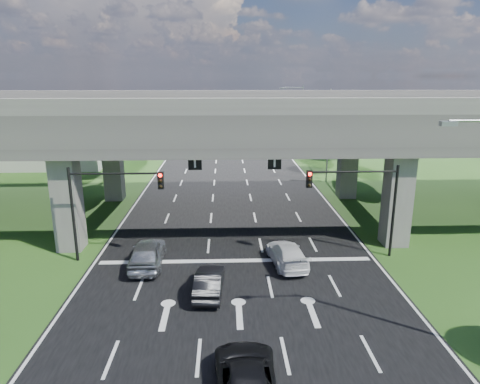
{
  "coord_description": "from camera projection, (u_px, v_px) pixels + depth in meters",
  "views": [
    {
      "loc": [
        -0.64,
        -21.33,
        11.27
      ],
      "look_at": [
        0.43,
        8.02,
        3.29
      ],
      "focal_mm": 32.0,
      "sensor_mm": 36.0,
      "label": 1
    }
  ],
  "objects": [
    {
      "name": "car_silver",
      "position": [
        147.0,
        253.0,
        26.03
      ],
      "size": [
        2.06,
        4.85,
        1.64
      ],
      "primitive_type": "imported",
      "rotation": [
        0.0,
        0.0,
        3.17
      ],
      "color": "#AAADB2",
      "rests_on": "road"
    },
    {
      "name": "signal_right",
      "position": [
        361.0,
        194.0,
        26.53
      ],
      "size": [
        5.76,
        0.54,
        6.0
      ],
      "color": "black",
      "rests_on": "ground"
    },
    {
      "name": "road",
      "position": [
        234.0,
        226.0,
        33.18
      ],
      "size": [
        18.0,
        120.0,
        0.03
      ],
      "primitive_type": "cube",
      "color": "black",
      "rests_on": "ground"
    },
    {
      "name": "tree_left_near",
      "position": [
        103.0,
        137.0,
        46.87
      ],
      "size": [
        4.5,
        4.5,
        7.8
      ],
      "color": "black",
      "rests_on": "ground"
    },
    {
      "name": "car_trailing",
      "position": [
        246.0,
        379.0,
        15.39
      ],
      "size": [
        2.35,
        4.95,
        1.36
      ],
      "primitive_type": "imported",
      "rotation": [
        0.0,
        0.0,
        3.16
      ],
      "color": "black",
      "rests_on": "road"
    },
    {
      "name": "car_dark",
      "position": [
        209.0,
        282.0,
        22.7
      ],
      "size": [
        1.63,
        4.09,
        1.32
      ],
      "primitive_type": "imported",
      "rotation": [
        0.0,
        0.0,
        3.08
      ],
      "color": "black",
      "rests_on": "road"
    },
    {
      "name": "tree_left_mid",
      "position": [
        97.0,
        133.0,
        54.64
      ],
      "size": [
        3.91,
        3.9,
        6.76
      ],
      "color": "black",
      "rests_on": "ground"
    },
    {
      "name": "tree_right_near",
      "position": [
        342.0,
        136.0,
        49.83
      ],
      "size": [
        4.2,
        4.2,
        7.28
      ],
      "color": "black",
      "rests_on": "ground"
    },
    {
      "name": "ground",
      "position": [
        238.0,
        288.0,
        23.54
      ],
      "size": [
        160.0,
        160.0,
        0.0
      ],
      "primitive_type": "plane",
      "color": "#264B18",
      "rests_on": "ground"
    },
    {
      "name": "warehouse",
      "position": [
        31.0,
        149.0,
        55.86
      ],
      "size": [
        20.0,
        10.0,
        4.0
      ],
      "primitive_type": "cube",
      "color": "#9E9E99",
      "rests_on": "ground"
    },
    {
      "name": "car_white",
      "position": [
        287.0,
        254.0,
        26.28
      ],
      "size": [
        2.44,
        4.86,
        1.35
      ],
      "primitive_type": "imported",
      "rotation": [
        0.0,
        0.0,
        3.26
      ],
      "color": "silver",
      "rests_on": "road"
    },
    {
      "name": "streetlight_beyond",
      "position": [
        299.0,
        115.0,
        60.94
      ],
      "size": [
        3.38,
        0.25,
        10.0
      ],
      "color": "gray",
      "rests_on": "ground"
    },
    {
      "name": "signal_left",
      "position": [
        107.0,
        197.0,
        25.97
      ],
      "size": [
        5.76,
        0.54,
        6.0
      ],
      "color": "black",
      "rests_on": "ground"
    },
    {
      "name": "tree_left_far",
      "position": [
        140.0,
        120.0,
        62.25
      ],
      "size": [
        4.8,
        4.8,
        8.32
      ],
      "color": "black",
      "rests_on": "ground"
    },
    {
      "name": "streetlight_far",
      "position": [
        325.0,
        129.0,
        45.51
      ],
      "size": [
        3.38,
        0.25,
        10.0
      ],
      "color": "gray",
      "rests_on": "ground"
    },
    {
      "name": "overpass",
      "position": [
        233.0,
        121.0,
        33.04
      ],
      "size": [
        80.0,
        15.0,
        10.0
      ],
      "color": "#322F2D",
      "rests_on": "ground"
    },
    {
      "name": "tree_right_mid",
      "position": [
        348.0,
        130.0,
        57.74
      ],
      "size": [
        3.91,
        3.9,
        6.76
      ],
      "color": "black",
      "rests_on": "ground"
    },
    {
      "name": "tree_right_far",
      "position": [
        307.0,
        120.0,
        65.14
      ],
      "size": [
        4.5,
        4.5,
        7.8
      ],
      "color": "black",
      "rests_on": "ground"
    }
  ]
}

